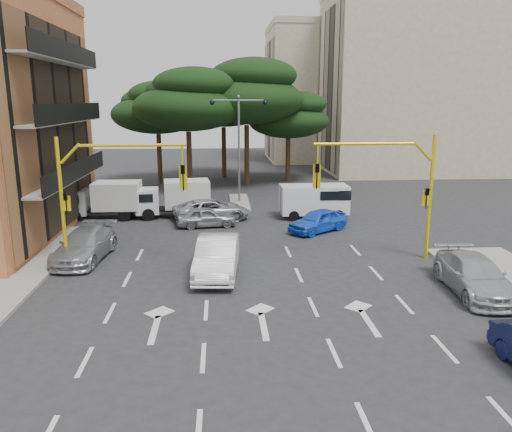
# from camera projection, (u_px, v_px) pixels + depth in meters

# --- Properties ---
(ground) EXTENTS (120.00, 120.00, 0.00)m
(ground) POSITION_uv_depth(u_px,v_px,m) (254.00, 276.00, 21.97)
(ground) COLOR #28282B
(ground) RESTS_ON ground
(median_strip) EXTENTS (1.40, 6.00, 0.15)m
(median_strip) POSITION_uv_depth(u_px,v_px,m) (239.00, 202.00, 37.50)
(median_strip) COLOR gray
(median_strip) RESTS_ON ground
(apartment_beige_near) EXTENTS (20.20, 12.15, 18.70)m
(apartment_beige_near) POSITION_uv_depth(u_px,v_px,m) (422.00, 83.00, 52.33)
(apartment_beige_near) COLOR tan
(apartment_beige_near) RESTS_ON ground
(apartment_beige_far) EXTENTS (16.20, 12.15, 16.70)m
(apartment_beige_far) POSITION_uv_depth(u_px,v_px,m) (331.00, 94.00, 63.72)
(apartment_beige_far) COLOR tan
(apartment_beige_far) RESTS_ON ground
(pine_left_near) EXTENTS (9.15, 9.15, 10.23)m
(pine_left_near) POSITION_uv_depth(u_px,v_px,m) (188.00, 100.00, 41.30)
(pine_left_near) COLOR #382616
(pine_left_near) RESTS_ON ground
(pine_center) EXTENTS (9.98, 9.98, 11.16)m
(pine_center) POSITION_uv_depth(u_px,v_px,m) (247.00, 91.00, 43.43)
(pine_center) COLOR #382616
(pine_center) RESTS_ON ground
(pine_left_far) EXTENTS (8.32, 8.32, 9.30)m
(pine_left_far) POSITION_uv_depth(u_px,v_px,m) (158.00, 107.00, 45.13)
(pine_left_far) COLOR #382616
(pine_left_far) RESTS_ON ground
(pine_right) EXTENTS (7.49, 7.49, 8.37)m
(pine_right) POSITION_uv_depth(u_px,v_px,m) (289.00, 115.00, 46.13)
(pine_right) COLOR #382616
(pine_right) RESTS_ON ground
(pine_back) EXTENTS (9.15, 9.15, 10.23)m
(pine_back) POSITION_uv_depth(u_px,v_px,m) (224.00, 100.00, 48.31)
(pine_back) COLOR #382616
(pine_back) RESTS_ON ground
(signal_mast_right) EXTENTS (5.79, 0.37, 6.00)m
(signal_mast_right) POSITION_uv_depth(u_px,v_px,m) (395.00, 180.00, 23.50)
(signal_mast_right) COLOR yellow
(signal_mast_right) RESTS_ON ground
(signal_mast_left) EXTENTS (5.79, 0.37, 6.00)m
(signal_mast_left) POSITION_uv_depth(u_px,v_px,m) (101.00, 184.00, 22.55)
(signal_mast_left) COLOR yellow
(signal_mast_left) RESTS_ON ground
(street_lamp_center) EXTENTS (4.16, 0.36, 7.77)m
(street_lamp_center) POSITION_uv_depth(u_px,v_px,m) (239.00, 130.00, 36.28)
(street_lamp_center) COLOR slate
(street_lamp_center) RESTS_ON median_strip
(car_white_hatch) EXTENTS (2.14, 5.13, 1.65)m
(car_white_hatch) POSITION_uv_depth(u_px,v_px,m) (217.00, 256.00, 22.07)
(car_white_hatch) COLOR white
(car_white_hatch) RESTS_ON ground
(car_blue_compact) EXTENTS (4.08, 3.56, 1.33)m
(car_blue_compact) POSITION_uv_depth(u_px,v_px,m) (318.00, 221.00, 29.27)
(car_blue_compact) COLOR blue
(car_blue_compact) RESTS_ON ground
(car_silver_wagon) EXTENTS (2.56, 5.23, 1.46)m
(car_silver_wagon) POSITION_uv_depth(u_px,v_px,m) (85.00, 245.00, 24.12)
(car_silver_wagon) COLOR #A3A5AA
(car_silver_wagon) RESTS_ON ground
(car_silver_cross_a) EXTENTS (5.27, 3.21, 1.37)m
(car_silver_cross_a) POSITION_uv_depth(u_px,v_px,m) (212.00, 210.00, 32.08)
(car_silver_cross_a) COLOR #A8ABB0
(car_silver_cross_a) RESTS_ON ground
(car_silver_cross_b) EXTENTS (3.80, 1.88, 1.24)m
(car_silver_cross_b) POSITION_uv_depth(u_px,v_px,m) (206.00, 217.00, 30.41)
(car_silver_cross_b) COLOR gray
(car_silver_cross_b) RESTS_ON ground
(car_silver_parked) EXTENTS (2.35, 5.11, 1.45)m
(car_silver_parked) POSITION_uv_depth(u_px,v_px,m) (475.00, 275.00, 19.95)
(car_silver_parked) COLOR #AFB2B8
(car_silver_parked) RESTS_ON ground
(van_white) EXTENTS (4.42, 2.06, 2.19)m
(van_white) POSITION_uv_depth(u_px,v_px,m) (314.00, 201.00, 32.74)
(van_white) COLOR white
(van_white) RESTS_ON ground
(box_truck_a) EXTENTS (4.92, 2.12, 2.41)m
(box_truck_a) POSITION_uv_depth(u_px,v_px,m) (104.00, 200.00, 32.45)
(box_truck_a) COLOR silver
(box_truck_a) RESTS_ON ground
(box_truck_b) EXTENTS (5.09, 2.58, 2.41)m
(box_truck_b) POSITION_uv_depth(u_px,v_px,m) (174.00, 199.00, 32.96)
(box_truck_b) COLOR silver
(box_truck_b) RESTS_ON ground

